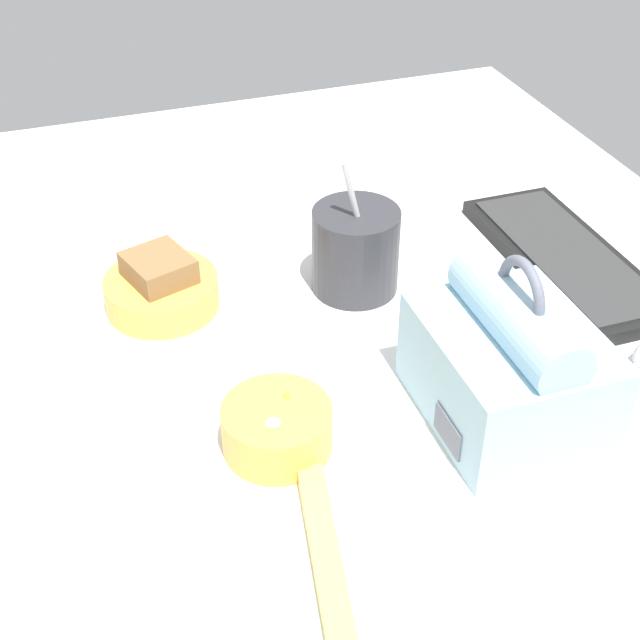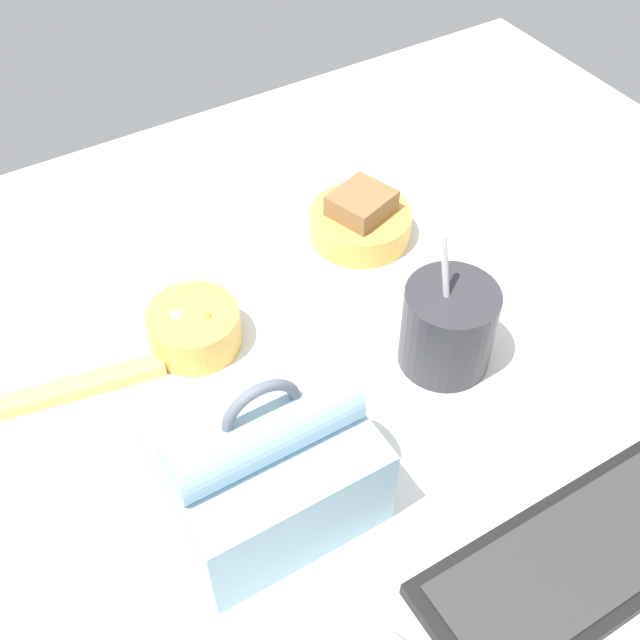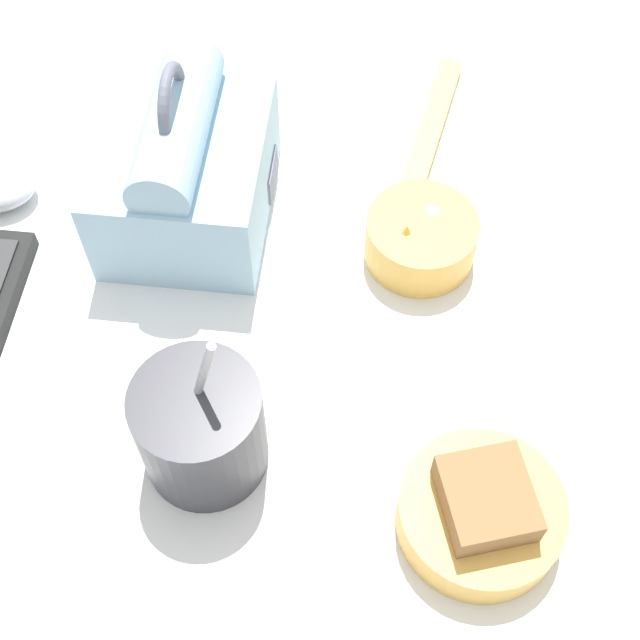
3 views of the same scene
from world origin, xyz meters
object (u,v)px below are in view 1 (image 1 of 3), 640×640
Objects in this scene: keyboard at (566,259)px; bento_bowl_sandwich at (161,288)px; chopstick_case at (328,565)px; bento_bowl_snacks at (277,427)px; lunch_bag at (509,364)px; soup_cup at (355,249)px.

keyboard is 2.43× the size of bento_bowl_sandwich.
bento_bowl_snacks is at bearing 178.69° from chopstick_case.
chopstick_case is (41.92, 5.71, -1.78)cm from bento_bowl_sandwich.
bento_bowl_sandwich is at bearing -172.24° from chopstick_case.
keyboard is 3.03× the size of bento_bowl_snacks.
bento_bowl_sandwich is 27.20cm from bento_bowl_snacks.
keyboard is 1.48× the size of chopstick_case.
keyboard is 1.72× the size of lunch_bag.
lunch_bag is at bearing 44.45° from bento_bowl_sandwich.
lunch_bag is 41.28cm from bento_bowl_sandwich.
bento_bowl_sandwich reaches higher than keyboard.
lunch_bag reaches higher than soup_cup.
lunch_bag is 26.55cm from soup_cup.
bento_bowl_snacks is at bearing -35.87° from soup_cup.
bento_bowl_snacks is (18.79, -43.29, 1.57)cm from keyboard.
lunch_bag is at bearing -43.60° from keyboard.
bento_bowl_sandwich is at bearing -98.81° from soup_cup.
bento_bowl_snacks is 0.49× the size of chopstick_case.
bento_bowl_sandwich is 0.61× the size of chopstick_case.
soup_cup is 23.14cm from bento_bowl_sandwich.
bento_bowl_sandwich is 1.25× the size of bento_bowl_snacks.
lunch_bag reaches higher than chopstick_case.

